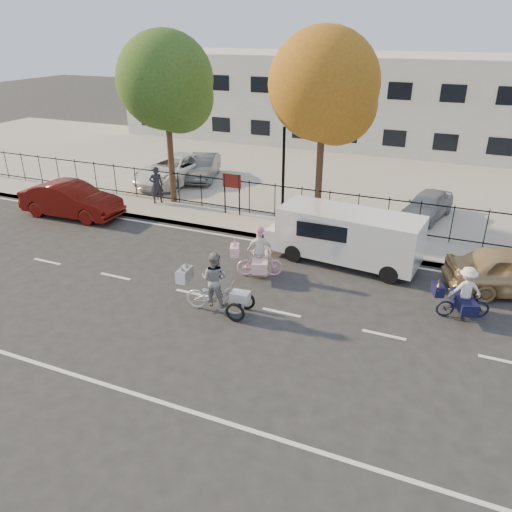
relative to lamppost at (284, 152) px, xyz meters
The scene contains 20 objects.
ground 7.50m from the lamppost, 94.21° to the right, with size 120.00×120.00×0.00m, color #333334.
road_markings 7.49m from the lamppost, 94.21° to the right, with size 60.00×9.52×0.01m, color silver, non-canonical shape.
curb 3.54m from the lamppost, 105.95° to the right, with size 60.00×0.10×0.15m, color #A8A399.
sidewalk 3.16m from the lamppost, 125.54° to the right, with size 60.00×2.20×0.15m, color #A8A399.
parking_lot 8.76m from the lamppost, 93.49° to the left, with size 60.00×15.60×0.15m, color #A8A399.
iron_fence 2.30m from the lamppost, 141.34° to the left, with size 58.00×0.06×1.50m, color black, non-canonical shape.
building 18.21m from the lamppost, 91.57° to the left, with size 34.00×10.00×6.00m, color silver.
lamppost is the anchor object (origin of this frame).
street_sign 2.90m from the lamppost, behind, with size 0.85×0.06×1.80m.
zebra_trike 7.86m from the lamppost, 84.99° to the right, with size 2.22×0.90×1.90m.
unicorn_bike 5.50m from the lamppost, 78.92° to the right, with size 1.81×1.32×1.79m.
bull_bike 9.22m from the lamppost, 33.87° to the right, with size 1.76×1.25×1.59m.
white_van 4.74m from the lamppost, 38.35° to the right, with size 5.53×2.32×1.91m.
red_sedan 9.61m from the lamppost, 163.33° to the right, with size 1.60×4.59×1.51m, color #590E0A.
pedestrian 6.59m from the lamppost, behind, with size 0.63×0.42×1.74m, color black.
lot_car_b 8.25m from the lamppost, 156.23° to the left, with size 2.39×5.18×1.44m, color white.
lot_car_c 8.00m from the lamppost, 144.53° to the left, with size 1.36×3.89×1.28m, color #53575C.
lot_car_d 6.71m from the lamppost, 27.04° to the left, with size 1.38×3.44×1.17m, color #9A9DA1.
tree_west 6.00m from the lamppost, behind, with size 4.19×4.19×7.69m.
tree_mid 2.87m from the lamppost, 20.18° to the left, with size 4.27×4.27×7.83m.
Camera 1 is at (7.27, -11.98, 7.71)m, focal length 35.00 mm.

